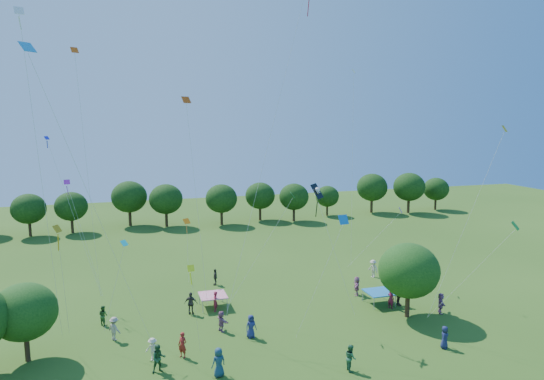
{
  "coord_description": "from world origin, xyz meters",
  "views": [
    {
      "loc": [
        -9.04,
        -15.92,
        15.55
      ],
      "look_at": [
        0.0,
        14.0,
        11.0
      ],
      "focal_mm": 32.0,
      "sensor_mm": 36.0,
      "label": 1
    }
  ],
  "objects": [
    {
      "name": "small_kite_3",
      "position": [
        2.26,
        18.87,
        8.34
      ],
      "size": [
        5.26,
        0.88,
        8.74
      ],
      "color": "#167B43"
    },
    {
      "name": "crowd_person_6",
      "position": [
        -4.15,
        11.5,
        0.91
      ],
      "size": [
        1.0,
        0.72,
        1.82
      ],
      "primitive_type": "imported",
      "rotation": [
        0.0,
        0.0,
        3.43
      ],
      "color": "navy",
      "rests_on": "ground"
    },
    {
      "name": "crowd_person_14",
      "position": [
        -11.21,
        21.47,
        0.76
      ],
      "size": [
        0.81,
        0.83,
        1.53
      ],
      "primitive_type": "imported",
      "rotation": [
        0.0,
        0.0,
        2.32
      ],
      "color": "#2D5926",
      "rests_on": "ground"
    },
    {
      "name": "crowd_person_10",
      "position": [
        -4.52,
        21.6,
        0.91
      ],
      "size": [
        1.17,
        0.85,
        1.81
      ],
      "primitive_type": "imported",
      "rotation": [
        0.0,
        0.0,
        2.75
      ],
      "color": "#3D3531",
      "rests_on": "ground"
    },
    {
      "name": "small_kite_6",
      "position": [
        11.97,
        26.71,
        14.52
      ],
      "size": [
        0.63,
        1.5,
        19.01
      ],
      "color": "silver"
    },
    {
      "name": "crowd_person_0",
      "position": [
        11.36,
        10.68,
        0.79
      ],
      "size": [
        0.85,
        0.83,
        1.57
      ],
      "primitive_type": "imported",
      "rotation": [
        0.0,
        0.0,
        0.74
      ],
      "color": "#1B224F",
      "rests_on": "ground"
    },
    {
      "name": "crowd_person_4",
      "position": [
        12.52,
        18.41,
        0.91
      ],
      "size": [
        0.63,
        1.13,
        1.82
      ],
      "primitive_type": "imported",
      "rotation": [
        0.0,
        0.0,
        1.43
      ],
      "color": "#39342D",
      "rests_on": "ground"
    },
    {
      "name": "small_kite_1",
      "position": [
        -4.06,
        27.06,
        5.94
      ],
      "size": [
        0.71,
        1.94,
        5.41
      ],
      "color": "orange"
    },
    {
      "name": "small_kite_14",
      "position": [
        -13.92,
        14.14,
        15.58
      ],
      "size": [
        0.7,
        4.76,
        20.06
      ],
      "color": "silver"
    },
    {
      "name": "small_kite_7",
      "position": [
        -12.14,
        10.65,
        15.24
      ],
      "size": [
        5.67,
        5.62,
        17.84
      ],
      "color": "#0B6EAD"
    },
    {
      "name": "near_tree_north",
      "position": [
        -15.7,
        17.0,
        3.34
      ],
      "size": [
        4.1,
        4.1,
        5.19
      ],
      "color": "#422B19",
      "rests_on": "ground"
    },
    {
      "name": "small_kite_5",
      "position": [
        14.88,
        23.62,
        6.35
      ],
      "size": [
        4.46,
        2.71,
        6.1
      ],
      "color": "purple"
    },
    {
      "name": "treeline",
      "position": [
        -1.73,
        55.43,
        4.09
      ],
      "size": [
        88.01,
        8.77,
        6.77
      ],
      "color": "#422B19",
      "rests_on": "ground"
    },
    {
      "name": "small_kite_4",
      "position": [
        3.04,
        10.48,
        8.45
      ],
      "size": [
        2.45,
        2.63,
        8.57
      ],
      "color": "blue"
    },
    {
      "name": "small_kite_13",
      "position": [
        -13.51,
        27.81,
        8.54
      ],
      "size": [
        2.93,
        4.37,
        9.15
      ],
      "color": "purple"
    },
    {
      "name": "crowd_person_5",
      "position": [
        14.87,
        15.96,
        0.84
      ],
      "size": [
        1.21,
        1.66,
        1.69
      ],
      "primitive_type": "imported",
      "rotation": [
        0.0,
        0.0,
        1.11
      ],
      "color": "#8A5087",
      "rests_on": "ground"
    },
    {
      "name": "tent_blue",
      "position": [
        11.06,
        19.16,
        1.04
      ],
      "size": [
        2.2,
        2.2,
        1.1
      ],
      "color": "#1A6AAE",
      "rests_on": "ground"
    },
    {
      "name": "crowd_person_13",
      "position": [
        -5.99,
        14.54,
        0.86
      ],
      "size": [
        0.75,
        0.73,
        1.72
      ],
      "primitive_type": "imported",
      "rotation": [
        0.0,
        0.0,
        5.56
      ],
      "color": "maroon",
      "rests_on": "ground"
    },
    {
      "name": "crowd_person_3",
      "position": [
        -10.35,
        18.52,
        0.85
      ],
      "size": [
        1.13,
        1.15,
        1.71
      ],
      "primitive_type": "imported",
      "rotation": [
        0.0,
        0.0,
        2.34
      ],
      "color": "#A39383",
      "rests_on": "ground"
    },
    {
      "name": "small_kite_12",
      "position": [
        -14.31,
        27.83,
        10.39
      ],
      "size": [
        4.24,
        5.08,
        12.86
      ],
      "color": "#141DCC"
    },
    {
      "name": "crowd_person_8",
      "position": [
        -7.62,
        13.05,
        0.9
      ],
      "size": [
        0.93,
        0.57,
        1.8
      ],
      "primitive_type": "imported",
      "rotation": [
        0.0,
        0.0,
        6.38
      ],
      "color": "#214D29",
      "rests_on": "ground"
    },
    {
      "name": "pirate_kite",
      "position": [
        4.16,
        16.28,
        10.31
      ],
      "size": [
        3.14,
        2.22,
        9.62
      ],
      "color": "black"
    },
    {
      "name": "crowd_person_7",
      "position": [
        -2.55,
        21.65,
        0.82
      ],
      "size": [
        0.53,
        0.69,
        1.65
      ],
      "primitive_type": "imported",
      "rotation": [
        0.0,
        0.0,
        4.47
      ],
      "color": "maroon",
      "rests_on": "ground"
    },
    {
      "name": "small_kite_2",
      "position": [
        -13.13,
        15.1,
        7.83
      ],
      "size": [
        0.52,
        3.32,
        8.05
      ],
      "color": "orange"
    },
    {
      "name": "near_tree_east",
      "position": [
        11.89,
        16.13,
        3.8
      ],
      "size": [
        4.78,
        4.78,
        5.96
      ],
      "color": "#422B19",
      "rests_on": "ground"
    },
    {
      "name": "tent_red_stripe",
      "position": [
        -2.58,
        22.52,
        1.04
      ],
      "size": [
        2.2,
        2.2,
        1.1
      ],
      "color": "red",
      "rests_on": "ground"
    },
    {
      "name": "crowd_person_17",
      "position": [
        -2.78,
        17.74,
        0.79
      ],
      "size": [
        0.94,
        1.56,
        1.57
      ],
      "primitive_type": "imported",
      "rotation": [
        0.0,
        0.0,
        1.88
      ],
      "color": "#90547A",
      "rests_on": "ground"
    },
    {
      "name": "small_kite_9",
      "position": [
        14.09,
        10.93,
        11.74
      ],
      "size": [
        3.77,
        2.74,
        13.88
      ],
      "color": "gold"
    },
    {
      "name": "crowd_person_15",
      "position": [
        14.02,
        25.65,
        0.89
      ],
      "size": [
        0.88,
        1.27,
        1.78
      ],
      "primitive_type": "imported",
      "rotation": [
        0.0,
        0.0,
        5.05
      ],
      "color": "beige",
      "rests_on": "ground"
    },
    {
      "name": "crowd_person_1",
      "position": [
        11.53,
        18.04,
        0.81
      ],
      "size": [
        0.63,
        0.71,
        1.62
      ],
      "primitive_type": "imported",
      "rotation": [
        0.0,
        0.0,
        2.06
      ],
      "color": "maroon",
      "rests_on": "ground"
    },
    {
      "name": "crowd_person_9",
      "position": [
        -7.9,
        14.69,
        0.77
      ],
      "size": [
        1.09,
        0.93,
        1.54
      ],
      "primitive_type": "imported",
      "rotation": [
        0.0,
        0.0,
        5.7
      ],
      "color": "beige",
      "rests_on": "ground"
    },
    {
      "name": "small_kite_0",
      "position": [
        -12.1,
        23.46,
        15.5
      ],
      "size": [
        1.14,
        1.44,
        19.51
      ],
      "color": "#E84F0D"
    },
    {
      "name": "small_kite_8",
      "position": [
        -4.43,
        20.12,
        13.9
      ],
      "size": [
        1.56,
        0.83,
        15.93
      ],
      "color": "#BE430B"
    },
    {
      "name": "crowd_person_16",
      "position": [
        -1.41,
        27.95,
        0.78
      ],
      "size": [
        0.69,
        1.0,
        1.57
      ],
      "primitive_type": "imported",
      "rotation": [
        0.0,
        0.0,
        4.38
      ],
      "color": "#36312B",
      "rests_on": "ground"
    },
    {
      "name": "red_high_kite",
      "position": [
        3.25,
        19.3,
        21.13
      ],
      "size": [
        8.49,
        5.7,
        25.85
      ],
      "color": "red"
    },
    {
      "name": "crowd_person_12",
      "position": [
        -0.95,
        16.08,
        0.85
      ],
      "size": [
        0.92,
        0.64,
        1.7
      ],
      "primitive_type": "imported",
      "rotation": [
        0.0,
        0.0,
        0.24
      ],
      "color": "navy",
      "rests_on": "ground"
    },
    {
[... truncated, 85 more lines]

